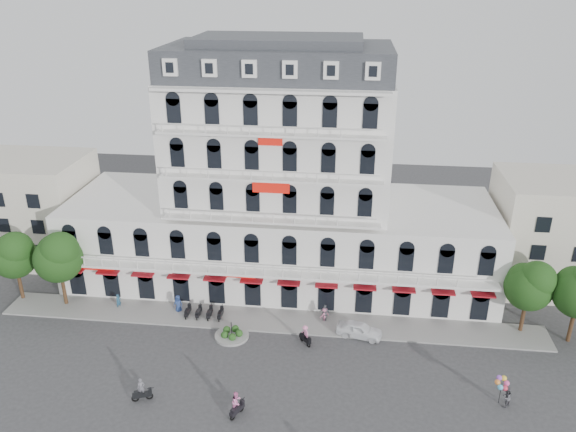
% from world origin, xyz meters
% --- Properties ---
extents(ground, '(120.00, 120.00, 0.00)m').
position_xyz_m(ground, '(0.00, 0.00, 0.00)').
color(ground, '#38383A').
rests_on(ground, ground).
extents(sidewalk, '(53.00, 4.00, 0.16)m').
position_xyz_m(sidewalk, '(0.00, 9.00, 0.08)').
color(sidewalk, gray).
rests_on(sidewalk, ground).
extents(main_building, '(45.00, 15.00, 25.80)m').
position_xyz_m(main_building, '(0.00, 18.00, 9.96)').
color(main_building, silver).
rests_on(main_building, ground).
extents(flank_building_west, '(14.00, 10.00, 12.00)m').
position_xyz_m(flank_building_west, '(-30.00, 20.00, 6.00)').
color(flank_building_west, beige).
rests_on(flank_building_west, ground).
extents(flank_building_east, '(14.00, 10.00, 12.00)m').
position_xyz_m(flank_building_east, '(30.00, 20.00, 6.00)').
color(flank_building_east, beige).
rests_on(flank_building_east, ground).
extents(traffic_island, '(3.20, 3.20, 1.60)m').
position_xyz_m(traffic_island, '(-3.00, 6.00, 0.26)').
color(traffic_island, gray).
rests_on(traffic_island, ground).
extents(parked_scooter_row, '(4.40, 1.80, 1.10)m').
position_xyz_m(parked_scooter_row, '(-6.35, 8.80, 0.00)').
color(parked_scooter_row, black).
rests_on(parked_scooter_row, ground).
extents(tree_west_outer, '(4.50, 4.48, 7.76)m').
position_xyz_m(tree_west_outer, '(-25.95, 9.98, 5.35)').
color(tree_west_outer, '#382314').
rests_on(tree_west_outer, ground).
extents(tree_west_inner, '(4.76, 4.76, 8.25)m').
position_xyz_m(tree_west_inner, '(-20.95, 9.48, 5.68)').
color(tree_west_inner, '#382314').
rests_on(tree_west_inner, ground).
extents(tree_east_inner, '(4.40, 4.37, 7.57)m').
position_xyz_m(tree_east_inner, '(24.05, 9.98, 5.21)').
color(tree_east_inner, '#382314').
rests_on(tree_east_inner, ground).
extents(parked_car, '(4.54, 2.61, 1.45)m').
position_xyz_m(parked_car, '(8.81, 7.48, 0.73)').
color(parked_car, white).
rests_on(parked_car, ground).
extents(rider_west, '(1.63, 0.86, 2.09)m').
position_xyz_m(rider_west, '(-8.30, -3.14, 0.92)').
color(rider_west, black).
rests_on(rider_west, ground).
extents(rider_southwest, '(0.99, 1.57, 2.24)m').
position_xyz_m(rider_southwest, '(-0.48, -3.92, 1.15)').
color(rider_southwest, black).
rests_on(rider_southwest, ground).
extents(rider_center, '(1.21, 1.40, 1.96)m').
position_xyz_m(rider_center, '(3.89, 5.72, 1.01)').
color(rider_center, black).
rests_on(rider_center, ground).
extents(pedestrian_left, '(0.95, 0.65, 1.88)m').
position_xyz_m(pedestrian_left, '(-9.17, 9.50, 0.94)').
color(pedestrian_left, navy).
rests_on(pedestrian_left, ground).
extents(pedestrian_mid, '(1.18, 0.78, 1.87)m').
position_xyz_m(pedestrian_mid, '(5.49, 9.50, 0.94)').
color(pedestrian_mid, slate).
rests_on(pedestrian_mid, ground).
extents(pedestrian_right, '(1.14, 1.04, 1.54)m').
position_xyz_m(pedestrian_right, '(5.46, 9.50, 0.77)').
color(pedestrian_right, '#CA6B91').
rests_on(pedestrian_right, ground).
extents(pedestrian_far, '(0.60, 0.68, 1.57)m').
position_xyz_m(pedestrian_far, '(-15.37, 9.50, 0.79)').
color(pedestrian_far, navy).
rests_on(pedestrian_far, ground).
extents(balloon_vendor, '(1.51, 1.38, 2.45)m').
position_xyz_m(balloon_vendor, '(20.05, -0.40, 1.26)').
color(balloon_vendor, '#4E4D54').
rests_on(balloon_vendor, ground).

